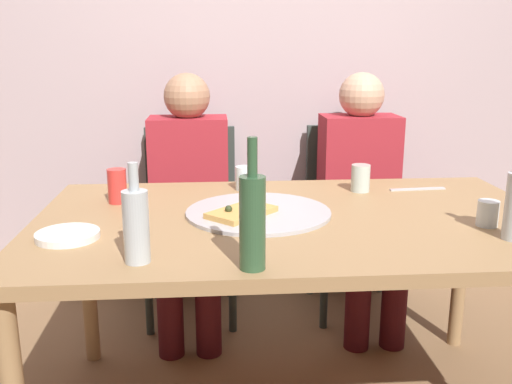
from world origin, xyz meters
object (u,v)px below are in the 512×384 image
Objects in this scene: pizza_tray at (258,212)px; chair_left at (191,209)px; chair_right at (353,206)px; guest_in_sweater at (189,192)px; guest_in_beanie at (362,188)px; wine_bottle at (136,224)px; tumbler_far at (488,213)px; soda_can at (117,186)px; table_knife at (417,189)px; tumbler_near at (361,178)px; pizza_slice_last at (242,211)px; dining_table at (295,236)px; plate_stack at (68,235)px; wine_glass at (245,178)px; water_bottle at (252,220)px.

pizza_tray is 0.54× the size of chair_left.
guest_in_sweater is at bearing 10.65° from chair_right.
wine_bottle is at bearing 51.52° from guest_in_beanie.
soda_can reaches higher than tumbler_far.
chair_left is (-0.96, 1.05, -0.27)m from tumbler_far.
table_knife is 0.24× the size of chair_left.
tumbler_far is 1.10m from chair_right.
tumbler_far is (0.28, -0.45, -0.01)m from tumbler_near.
pizza_slice_last is 0.95× the size of wine_bottle.
table_knife is at bearing 30.91° from dining_table.
chair_left is (-0.67, 0.60, -0.28)m from tumbler_near.
pizza_tray reaches higher than dining_table.
soda_can is 0.10× the size of guest_in_beanie.
pizza_slice_last reaches higher than pizza_tray.
tumbler_far is 0.09× the size of chair_right.
tumbler_near reaches higher than pizza_tray.
tumbler_near is 0.09× the size of guest_in_sweater.
wine_bottle is (-0.47, -0.37, 0.17)m from dining_table.
plate_stack is (-0.99, -0.48, -0.04)m from tumbler_near.
plate_stack reaches higher than pizza_tray.
wine_bottle is 1.14m from guest_in_sweater.
plate_stack reaches higher than table_knife.
pizza_tray is 0.07m from pizza_slice_last.
chair_left reaches higher than wine_glass.
tumbler_near is (0.76, 0.68, -0.05)m from wine_bottle.
water_bottle is (-0.17, -0.44, 0.20)m from dining_table.
guest_in_beanie reaches higher than wine_bottle.
chair_left is at bearing 132.32° from tumbler_far.
tumbler_near is 0.53m from tumbler_far.
wine_bottle is 1.19× the size of table_knife.
pizza_tray is 0.91m from guest_in_beanie.
guest_in_sweater reaches higher than tumbler_near.
tumbler_far is at bearing -16.90° from soda_can.
guest_in_beanie is (0.43, 0.75, -0.04)m from dining_table.
pizza_tray is at bearing -85.64° from wine_glass.
chair_right is at bearing 98.20° from tumbler_far.
tumbler_far is (0.75, 0.29, -0.09)m from water_bottle.
table_knife is at bearing -4.82° from wine_glass.
guest_in_sweater is at bearing 121.26° from wine_glass.
plate_stack is at bearing 39.53° from guest_in_beanie.
guest_in_beanie is (1.03, 0.54, -0.16)m from soda_can.
wine_bottle is 1.45m from guest_in_beanie.
wine_glass is at bearing 171.53° from table_knife.
tumbler_near is at bearing 41.67° from wine_bottle.
dining_table is at bearing 38.30° from wine_bottle.
wine_bottle reaches higher than pizza_slice_last.
chair_right is at bearing 77.54° from tumbler_near.
soda_can is 0.14× the size of chair_left.
wine_glass reaches higher than plate_stack.
water_bottle is (-0.05, -0.47, 0.12)m from pizza_tray.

